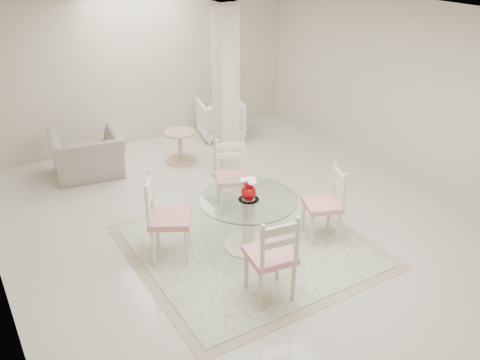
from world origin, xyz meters
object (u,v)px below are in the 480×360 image
recliner_taupe (88,155)px  dining_chair_east (328,198)px  dining_chair_north (231,171)px  dining_table (248,223)px  armchair_white (220,118)px  dining_chair_south (273,252)px  column (226,96)px  side_table (180,148)px  dining_chair_west (163,212)px  red_vase (249,189)px

recliner_taupe → dining_chair_east: bearing=129.4°
dining_chair_east → dining_chair_north: 1.44m
dining_table → dining_chair_east: bearing=-18.5°
recliner_taupe → armchair_white: size_ratio=1.36×
dining_table → dining_chair_south: size_ratio=1.02×
column → recliner_taupe: size_ratio=2.48×
column → side_table: column is taller
recliner_taupe → column: bearing=154.2°
dining_chair_south → dining_chair_west: bearing=-54.9°
dining_chair_east → dining_chair_south: (-1.28, -0.65, 0.04)m
dining_chair_south → dining_table: bearing=-99.1°
dining_chair_west → armchair_white: 4.00m
red_vase → armchair_white: size_ratio=0.35×
dining_chair_north → recliner_taupe: size_ratio=1.01×
recliner_taupe → armchair_white: armchair_white is taller
dining_table → side_table: bearing=82.0°
dining_chair_west → side_table: bearing=0.6°
dining_table → dining_chair_north: dining_chair_north is taller
dining_table → armchair_white: size_ratio=1.48×
recliner_taupe → side_table: recliner_taupe is taller
dining_table → dining_chair_south: dining_chair_south is taller
dining_chair_south → side_table: (0.71, 3.77, -0.36)m
column → dining_chair_south: (-1.06, -2.81, -0.74)m
dining_chair_south → side_table: dining_chair_south is taller
dining_chair_south → dining_chair_north: bearing=-99.6°
dining_table → armchair_white: armchair_white is taller
column → red_vase: bearing=-112.1°
armchair_white → side_table: (-1.15, -0.65, -0.11)m
column → armchair_white: (0.80, 1.62, -0.99)m
dining_chair_east → recliner_taupe: (-2.06, 3.39, -0.21)m
dining_chair_north → dining_chair_south: dining_chair_south is taller
dining_chair_north → dining_chair_west: (-1.30, -0.63, 0.05)m
red_vase → dining_chair_south: 1.05m
dining_chair_south → side_table: bearing=-92.0°
dining_chair_east → recliner_taupe: 3.97m
dining_chair_east → dining_chair_north: (-0.64, 1.29, 0.01)m
dining_chair_east → dining_chair_north: size_ratio=0.98×
recliner_taupe → armchair_white: bearing=-163.6°
dining_chair_east → dining_table: bearing=-88.9°
red_vase → side_table: size_ratio=0.52×
dining_table → dining_chair_south: 1.06m
column → dining_chair_east: (0.22, -2.15, -0.78)m
red_vase → armchair_white: red_vase is taller
dining_table → recliner_taupe: size_ratio=1.09×
dining_chair_north → side_table: bearing=110.7°
armchair_white → side_table: size_ratio=1.48×
red_vase → dining_chair_north: size_ratio=0.26×
red_vase → dining_chair_north: bearing=71.3°
dining_table → dining_chair_west: dining_chair_west is taller
dining_chair_west → dining_chair_south: (0.66, -1.31, -0.01)m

